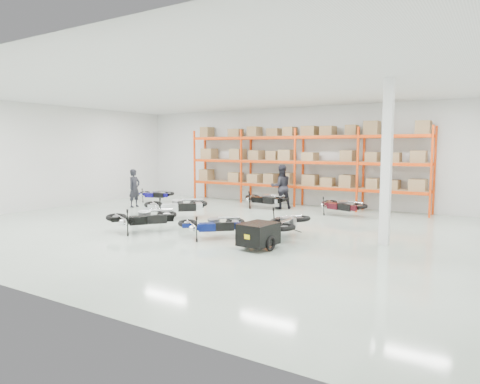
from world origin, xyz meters
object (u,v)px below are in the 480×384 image
Objects in this scene: moto_black_far_left at (143,214)px; moto_back_d at (341,202)px; trailer at (258,234)px; moto_back_c at (265,196)px; moto_blue_centre at (212,221)px; person_left at (134,188)px; moto_silver_left at (176,202)px; person_back at (281,187)px; moto_back_b at (264,197)px; moto_back_a at (155,192)px; moto_touring_right at (285,219)px.

moto_back_d is at bearing -85.78° from moto_black_far_left.
trailer is 7.55m from moto_back_c.
moto_blue_centre is 7.70m from person_left.
moto_silver_left is 5.65m from trailer.
moto_back_c is 0.82m from person_back.
moto_back_b is at bearing 124.30° from moto_back_c.
person_left reaches higher than moto_back_b.
moto_black_far_left is 7.71m from moto_back_d.
moto_black_far_left is at bearing -155.73° from moto_back_a.
person_left is at bearing 160.80° from trailer.
moto_back_b reaches higher than trailer.
moto_back_a is at bearing 102.37° from moto_back_b.
moto_back_a is 1.91m from person_left.
person_left is 6.53m from person_back.
person_back reaches higher than moto_back_c.
person_back reaches higher than moto_black_far_left.
person_back reaches higher than moto_blue_centre.
moto_back_d is at bearing 81.69° from moto_touring_right.
moto_silver_left is at bearing -144.40° from moto_back_a.
trailer is at bearing -115.80° from person_left.
moto_silver_left reaches higher than trailer.
moto_back_b is 5.81m from person_left.
moto_blue_centre reaches higher than moto_back_a.
moto_back_c reaches higher than moto_back_d.
moto_back_a is at bearing 113.00° from moto_back_d.
trailer is 1.01× the size of moto_back_b.
person_back is (6.27, 1.19, 0.47)m from moto_back_a.
trailer is 1.06× the size of moto_back_a.
moto_back_a is 0.83× the size of person_back.
moto_back_d is (3.50, -0.20, -0.02)m from moto_back_c.
moto_silver_left reaches higher than moto_back_a.
moto_back_d is (5.06, 3.89, -0.10)m from moto_silver_left.
moto_touring_right is 6.17m from moto_back_c.
moto_blue_centre is 0.90× the size of person_back.
moto_back_c reaches higher than moto_back_a.
moto_back_a is 5.71m from moto_back_c.
person_back is (-2.83, 7.07, 0.55)m from trailer.
moto_silver_left is at bearing 146.63° from moto_back_d.
moto_touring_right is at bearing -141.81° from moto_back_b.
moto_back_b is (0.76, 6.61, -0.08)m from moto_black_far_left.
moto_back_c is at bearing -58.82° from moto_black_far_left.
moto_back_d reaches higher than moto_back_b.
moto_back_b is at bearing -97.59° from moto_back_a.
moto_blue_centre is at bearing -164.19° from moto_silver_left.
moto_back_a is 9.17m from moto_back_d.
moto_black_far_left is (-2.40, -0.38, 0.06)m from moto_blue_centre.
moto_blue_centre is 3.84m from moto_silver_left.
moto_black_far_left reaches higher than moto_back_d.
moto_silver_left reaches higher than moto_black_far_left.
person_left is at bearing 121.11° from moto_back_b.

